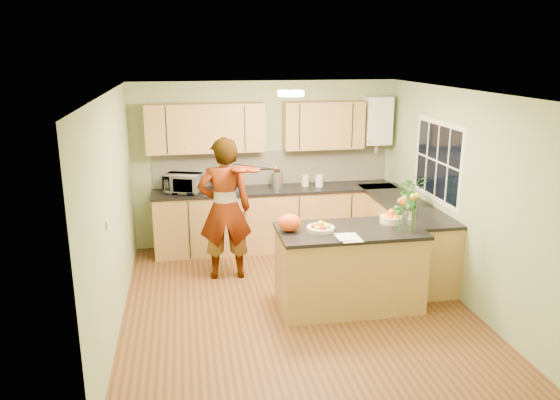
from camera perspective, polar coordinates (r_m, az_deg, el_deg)
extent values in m
plane|color=#592F19|center=(6.65, 1.54, -10.77)|extent=(4.50, 4.50, 0.00)
cube|color=silver|center=(5.99, 1.72, 11.25)|extent=(4.00, 4.50, 0.02)
cube|color=#9EB07E|center=(8.36, -1.51, 3.77)|extent=(4.00, 0.02, 2.50)
cube|color=#9EB07E|center=(4.15, 8.01, -8.66)|extent=(4.00, 0.02, 2.50)
cube|color=#9EB07E|center=(6.13, -17.01, -1.23)|extent=(0.02, 4.50, 2.50)
cube|color=#9EB07E|center=(6.88, 18.16, 0.46)|extent=(0.02, 4.50, 2.50)
cube|color=#A68242|center=(8.29, -0.47, -2.04)|extent=(3.60, 0.60, 0.90)
cube|color=black|center=(8.15, -0.47, 1.09)|extent=(3.64, 0.62, 0.04)
cube|color=#A68242|center=(7.71, 12.76, -3.77)|extent=(0.60, 2.20, 0.90)
cube|color=black|center=(7.57, 12.90, -0.42)|extent=(0.62, 2.24, 0.04)
cube|color=silver|center=(8.37, -0.81, 3.44)|extent=(3.60, 0.02, 0.52)
cube|color=#A68242|center=(8.00, -7.79, 7.48)|extent=(1.70, 0.34, 0.70)
cube|color=#A68242|center=(8.26, 4.53, 7.82)|extent=(1.20, 0.34, 0.70)
cube|color=white|center=(8.52, 10.12, 8.20)|extent=(0.40, 0.30, 0.72)
cylinder|color=#BBBCC0|center=(8.58, 10.00, 5.54)|extent=(0.06, 0.06, 0.20)
cube|color=white|center=(7.33, 16.14, 3.92)|extent=(0.01, 1.30, 1.05)
cube|color=black|center=(7.33, 16.11, 3.92)|extent=(0.01, 1.18, 0.92)
cube|color=white|center=(5.54, -17.57, -2.47)|extent=(0.02, 0.09, 0.09)
cylinder|color=#FFEABF|center=(6.28, 1.15, 11.08)|extent=(0.30, 0.30, 0.06)
cylinder|color=white|center=(6.28, 1.15, 11.35)|extent=(0.10, 0.10, 0.02)
cube|color=#A68242|center=(6.48, 7.20, -7.21)|extent=(1.62, 0.81, 0.91)
cube|color=black|center=(6.31, 7.35, -3.21)|extent=(1.66, 0.85, 0.04)
cylinder|color=beige|center=(6.20, 4.27, -3.02)|extent=(0.32, 0.32, 0.05)
cylinder|color=beige|center=(6.60, 11.54, -2.00)|extent=(0.27, 0.27, 0.08)
cylinder|color=silver|center=(6.31, 13.08, -2.21)|extent=(0.11, 0.11, 0.23)
ellipsoid|color=#EB4A13|center=(6.15, 1.00, -2.39)|extent=(0.29, 0.26, 0.20)
cube|color=white|center=(6.00, 7.29, -3.92)|extent=(0.22, 0.31, 0.01)
imported|color=#D9A185|center=(7.11, -5.79, -0.94)|extent=(0.70, 0.47, 1.89)
imported|color=white|center=(7.98, -10.11, 1.72)|extent=(0.58, 0.49, 0.28)
cube|color=navy|center=(8.04, -5.22, 1.97)|extent=(0.35, 0.27, 0.27)
cylinder|color=#BBBCC0|center=(8.15, -0.32, 2.13)|extent=(0.18, 0.18, 0.25)
sphere|color=black|center=(8.11, -0.32, 3.28)|extent=(0.09, 0.09, 0.09)
cylinder|color=beige|center=(8.27, 2.66, 2.05)|extent=(0.14, 0.14, 0.17)
cylinder|color=white|center=(8.25, 4.12, 2.02)|extent=(0.13, 0.13, 0.18)
imported|color=#337A28|center=(7.36, 13.59, 0.99)|extent=(0.41, 0.37, 0.43)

